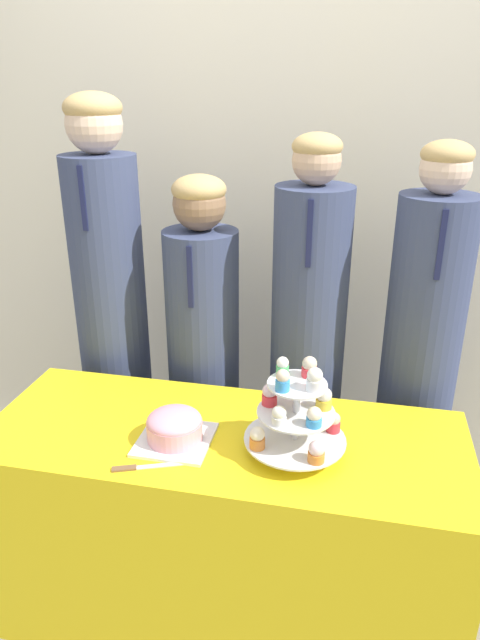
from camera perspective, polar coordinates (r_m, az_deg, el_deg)
wall_back at (r=2.46m, az=3.72°, el=14.22°), size 9.00×0.06×2.70m
table at (r=2.00m, az=-1.57°, el=-19.89°), size 1.47×0.57×0.72m
round_cake at (r=1.72m, az=-6.56°, el=-10.59°), size 0.22×0.22×0.10m
cake_knife at (r=1.66m, az=-10.07°, el=-14.33°), size 0.22×0.10×0.01m
cupcake_stand at (r=1.63m, az=5.66°, el=-9.01°), size 0.29×0.29×0.29m
student_0 at (r=2.31m, az=-12.59°, el=-0.51°), size 0.28×0.28×1.69m
student_1 at (r=2.25m, az=-3.65°, el=-4.56°), size 0.28×0.28×1.42m
student_2 at (r=2.15m, az=6.67°, el=-4.10°), size 0.27×0.28×1.57m
student_3 at (r=2.16m, az=17.35°, el=-5.11°), size 0.27×0.27×1.55m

